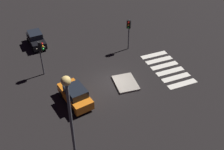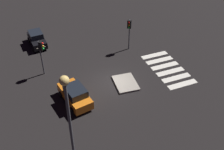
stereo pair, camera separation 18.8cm
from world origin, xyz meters
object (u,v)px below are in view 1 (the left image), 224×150
Objects in this scene: car_orange at (75,95)px; traffic_light_east at (129,28)px; car_black at (36,39)px; traffic_light_north at (41,50)px; traffic_island at (126,83)px; street_lamp at (71,117)px.

traffic_light_east is (6.50, -8.36, 2.00)m from car_orange.
traffic_light_north is (-6.29, 0.27, 2.16)m from car_black.
car_black is (10.95, 6.84, 0.72)m from traffic_island.
traffic_island is at bearing -42.42° from street_lamp.
traffic_light_north is at bearing -1.43° from street_lamp.
traffic_island is 5.49m from car_orange.
traffic_island is 0.79× the size of traffic_light_east.
car_black is 11.74m from car_orange.
traffic_island is at bearing 1.09° from traffic_light_north.
traffic_light_east is (5.80, -2.98, 2.79)m from traffic_island.
street_lamp reaches higher than traffic_island.
car_black is 19.76m from street_lamp.
traffic_island is at bearing -92.54° from car_orange.
traffic_light_north is 0.44× the size of street_lamp.
car_black is at bearing -1.78° from street_lamp.
car_black is at bearing 121.80° from traffic_light_north.
traffic_light_east is at bearing -36.78° from street_lamp.
traffic_light_east is 0.43× the size of street_lamp.
traffic_island is at bearing 28.21° from car_black.
car_orange is at bearing -13.08° from traffic_light_east.
car_orange reaches higher than traffic_island.
car_orange is at bearing 97.47° from traffic_island.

